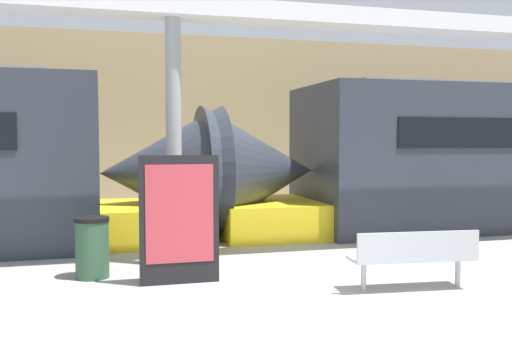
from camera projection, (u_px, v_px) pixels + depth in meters
ground_plane at (353, 330)px, 5.87m from camera, size 60.00×60.00×0.00m
station_wall at (187, 121)px, 16.76m from camera, size 56.00×0.20×5.00m
bench_near at (414, 254)px, 7.38m from camera, size 1.68×0.59×0.79m
trash_bin at (92, 247)px, 8.06m from camera, size 0.49×0.49×0.87m
poster_board at (180, 219)px, 7.70m from camera, size 1.08×0.07×1.75m
support_column_near at (174, 143)px, 8.74m from camera, size 0.24×0.24×3.81m
canopy_beam at (173, 8)px, 8.61m from camera, size 28.00×0.60×0.28m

